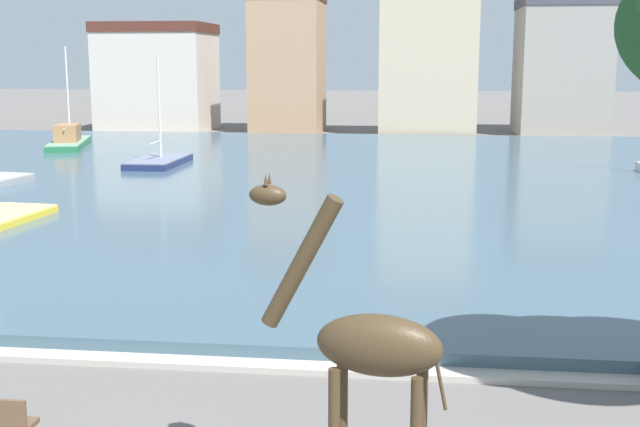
{
  "coord_description": "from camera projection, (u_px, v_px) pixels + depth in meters",
  "views": [
    {
      "loc": [
        4.08,
        -7.82,
        5.71
      ],
      "look_at": [
        1.83,
        10.8,
        2.2
      ],
      "focal_mm": 46.1,
      "sensor_mm": 36.0,
      "label": 1
    }
  ],
  "objects": [
    {
      "name": "harbor_water",
      "position": [
        330.0,
        181.0,
        38.09
      ],
      "size": [
        88.48,
        45.76,
        0.37
      ],
      "primitive_type": "cube",
      "color": "#3D5666",
      "rests_on": "ground"
    },
    {
      "name": "quay_edge_coping",
      "position": [
        197.0,
        363.0,
        15.55
      ],
      "size": [
        88.48,
        0.5,
        0.12
      ],
      "primitive_type": "cube",
      "color": "#ADA89E",
      "rests_on": "ground"
    },
    {
      "name": "giraffe_statue",
      "position": [
        368.0,
        351.0,
        9.99
      ],
      "size": [
        2.49,
        0.84,
        4.37
      ],
      "color": "#42331E",
      "rests_on": "ground"
    },
    {
      "name": "sailboat_navy",
      "position": [
        162.0,
        164.0,
        42.92
      ],
      "size": [
        2.26,
        5.77,
        6.06
      ],
      "color": "navy",
      "rests_on": "ground"
    },
    {
      "name": "sailboat_green",
      "position": [
        70.0,
        143.0,
        51.75
      ],
      "size": [
        3.99,
        8.31,
        6.55
      ],
      "color": "#236B42",
      "rests_on": "ground"
    },
    {
      "name": "townhouse_wide_warehouse",
      "position": [
        158.0,
        77.0,
        67.33
      ],
      "size": [
        8.79,
        7.51,
        8.65
      ],
      "color": "beige",
      "rests_on": "ground"
    },
    {
      "name": "townhouse_corner_house",
      "position": [
        288.0,
        62.0,
        64.94
      ],
      "size": [
        5.44,
        6.82,
        11.02
      ],
      "color": "tan",
      "rests_on": "ground"
    },
    {
      "name": "townhouse_end_terrace",
      "position": [
        429.0,
        48.0,
        61.53
      ],
      "size": [
        7.31,
        5.38,
        13.12
      ],
      "color": "#C6B293",
      "rests_on": "ground"
    },
    {
      "name": "townhouse_tall_gabled",
      "position": [
        561.0,
        66.0,
        63.5
      ],
      "size": [
        6.73,
        7.8,
        10.45
      ],
      "color": "gray",
      "rests_on": "ground"
    }
  ]
}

